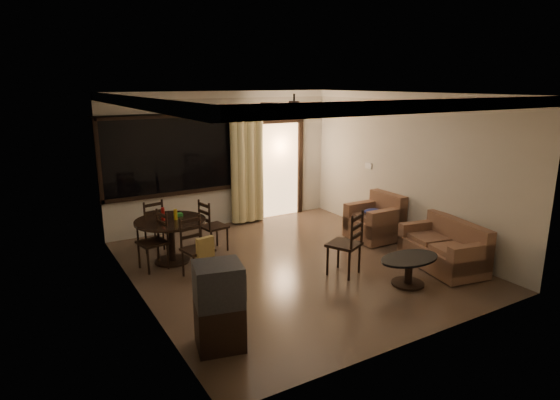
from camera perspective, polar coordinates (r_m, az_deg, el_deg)
ground at (r=7.91m, az=1.58°, el=-7.89°), size 5.50×5.50×0.00m
room_shell at (r=9.23m, az=-1.09°, el=7.07°), size 5.50×6.70×5.50m
dining_table at (r=8.06m, az=-13.17°, el=-3.44°), size 1.18×1.18×0.96m
dining_chair_west at (r=7.93m, az=-15.12°, el=-6.16°), size 0.49×0.49×0.95m
dining_chair_east at (r=8.55m, az=-8.10°, el=-4.31°), size 0.49×0.49×0.95m
dining_chair_south at (r=7.44m, az=-9.95°, el=-7.05°), size 0.49×0.53×0.95m
dining_chair_north at (r=8.83m, az=-15.47°, el=-4.09°), size 0.49×0.49×0.95m
tv_cabinet at (r=5.47m, az=-7.42°, el=-12.69°), size 0.63×0.59×1.02m
sofa at (r=8.18m, az=19.48°, el=-5.69°), size 1.02×1.55×0.77m
armchair at (r=9.25m, az=11.67°, el=-2.54°), size 0.87×0.87×0.86m
coffee_table at (r=7.33m, az=15.45°, el=-7.82°), size 1.00×0.60×0.44m
side_chair at (r=7.51m, az=7.87°, el=-6.73°), size 0.62×0.62×1.04m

